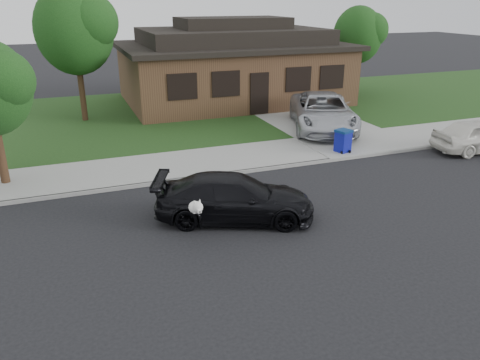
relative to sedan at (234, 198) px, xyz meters
name	(u,v)px	position (x,y,z in m)	size (l,w,h in m)	color
ground	(279,214)	(1.31, -0.19, -0.64)	(120.00, 120.00, 0.00)	black
sidewalk	(223,160)	(1.31, 4.81, -0.58)	(60.00, 3.00, 0.12)	gray
curb	(237,172)	(1.31, 3.31, -0.58)	(60.00, 0.12, 0.12)	gray
lawn	(174,114)	(1.31, 12.81, -0.57)	(60.00, 13.00, 0.13)	#193814
driveway	(302,117)	(7.31, 9.81, -0.57)	(4.50, 13.00, 0.14)	gray
sedan	(234,198)	(0.00, 0.00, 0.00)	(4.72, 3.28, 1.27)	black
minivan	(323,112)	(6.93, 7.18, 0.30)	(2.63, 5.71, 1.59)	#BABCC2
recycling_bin	(343,141)	(5.94, 3.88, -0.06)	(0.67, 0.67, 0.89)	#0C1189
house	(233,65)	(5.31, 14.81, 1.50)	(12.60, 8.60, 4.65)	#422B1C
tree_0	(78,28)	(-3.03, 12.69, 3.84)	(3.78, 3.60, 6.34)	#332114
tree_1	(361,34)	(13.44, 14.21, 3.08)	(3.15, 3.00, 5.25)	#332114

